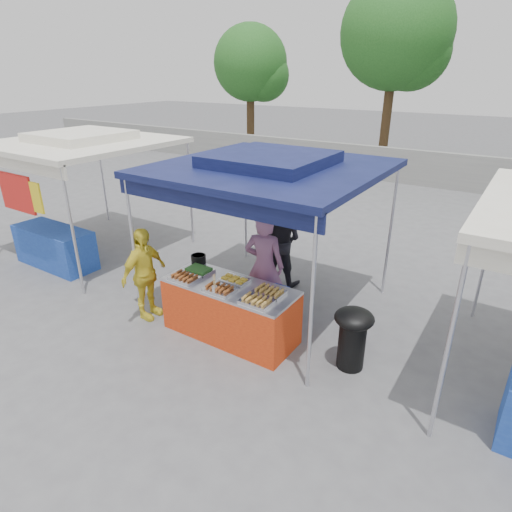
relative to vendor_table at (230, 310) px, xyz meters
The scene contains 22 objects.
ground_plane 0.44m from the vendor_table, 90.00° to the left, with size 80.00×80.00×0.00m, color #5D5D5F.
back_wall 11.10m from the vendor_table, 90.00° to the left, with size 40.00×0.25×1.20m, color gray.
main_canopy 2.22m from the vendor_table, 90.00° to the left, with size 3.20×3.20×2.57m.
neighbor_stall_left 4.70m from the vendor_table, behind, with size 3.20×3.20×2.57m.
tree_0 15.85m from the vendor_table, 122.19° to the left, with size 3.38×3.30×5.66m.
tree_1 14.12m from the vendor_table, 98.08° to the left, with size 4.10×4.10×7.05m.
vendor_table is the anchor object (origin of this frame).
food_tray_fl 0.83m from the vendor_table, 159.76° to the right, with size 0.42×0.30×0.07m.
food_tray_fm 0.52m from the vendor_table, 88.16° to the right, with size 0.42×0.30×0.07m.
food_tray_fr 0.81m from the vendor_table, 21.07° to the right, with size 0.42×0.30×0.07m.
food_tray_bl 0.79m from the vendor_table, behind, with size 0.42×0.30×0.07m.
food_tray_bm 0.47m from the vendor_table, 87.08° to the left, with size 0.42×0.30×0.07m.
food_tray_br 0.78m from the vendor_table, ahead, with size 0.42×0.30×0.07m.
cooking_pot 1.06m from the vendor_table, 158.46° to the left, with size 0.24×0.24×0.14m, color black.
skewer_cup 0.57m from the vendor_table, 95.65° to the right, with size 0.08×0.08×0.10m, color silver.
wok_burner 1.82m from the vendor_table, ahead, with size 0.52×0.52×0.88m.
crate_left 0.87m from the vendor_table, 128.80° to the left, with size 0.49×0.34×0.29m, color #142FA8.
crate_right 0.71m from the vendor_table, 61.76° to the left, with size 0.54×0.38×0.32m, color #142FA8.
crate_stacked 0.67m from the vendor_table, 61.76° to the left, with size 0.53×0.37×0.32m, color #142FA8.
vendor_woman 0.90m from the vendor_table, 82.60° to the left, with size 0.63×0.42×1.74m, color #8E5A7F.
helper_man 2.01m from the vendor_table, 98.37° to the left, with size 0.82×0.64×1.68m, color black.
customer_person 1.51m from the vendor_table, 168.25° to the right, with size 0.89×0.37×1.52m, color yellow.
Camera 1 is at (3.34, -4.50, 3.69)m, focal length 30.00 mm.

